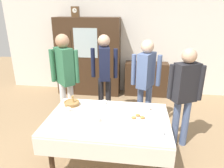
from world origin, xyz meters
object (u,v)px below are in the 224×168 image
at_px(book_stack, 147,61).
at_px(pastry_plate, 138,118).
at_px(wall_cabinet, 88,57).
at_px(tea_cup_near_left, 161,133).
at_px(tea_cup_front_edge, 104,103).
at_px(person_by_cabinet, 185,90).
at_px(spoon_near_right, 126,130).
at_px(bread_basket, 72,103).
at_px(tea_cup_mid_left, 98,120).
at_px(tea_cup_back_edge, 68,110).
at_px(bookshelf_low, 146,79).
at_px(person_behind_table_right, 146,77).
at_px(spoon_front_edge, 125,114).
at_px(dining_table, 108,125).
at_px(tea_cup_mid_right, 148,109).
at_px(spoon_back_edge, 78,129).
at_px(tea_cup_far_left, 157,113).
at_px(person_beside_shelf, 104,69).
at_px(mantel_clock, 75,12).
at_px(person_behind_table_left, 65,73).

relative_size(book_stack, pastry_plate, 0.72).
relative_size(wall_cabinet, tea_cup_near_left, 14.93).
xyz_separation_m(tea_cup_front_edge, person_by_cabinet, (1.22, 0.15, 0.23)).
bearing_deg(wall_cabinet, spoon_near_right, -67.63).
distance_m(bread_basket, pastry_plate, 1.07).
distance_m(tea_cup_mid_left, tea_cup_back_edge, 0.53).
relative_size(bookshelf_low, person_behind_table_right, 0.65).
bearing_deg(tea_cup_front_edge, pastry_plate, -36.12).
bearing_deg(person_by_cabinet, bookshelf_low, 104.14).
bearing_deg(tea_cup_front_edge, spoon_front_edge, -39.25).
bearing_deg(tea_cup_back_edge, tea_cup_mid_left, -24.64).
distance_m(dining_table, book_stack, 2.72).
distance_m(book_stack, spoon_near_right, 2.90).
distance_m(spoon_near_right, person_by_cabinet, 1.20).
height_order(tea_cup_mid_right, spoon_back_edge, tea_cup_mid_right).
relative_size(tea_cup_far_left, bread_basket, 0.54).
relative_size(spoon_near_right, person_beside_shelf, 0.07).
bearing_deg(tea_cup_mid_right, mantel_clock, 127.41).
bearing_deg(tea_cup_mid_left, tea_cup_front_edge, 90.59).
xyz_separation_m(book_stack, person_behind_table_right, (-0.07, -1.56, 0.09)).
bearing_deg(tea_cup_near_left, wall_cabinet, 118.95).
bearing_deg(bookshelf_low, tea_cup_front_edge, -107.85).
height_order(book_stack, person_by_cabinet, person_by_cabinet).
bearing_deg(person_behind_table_right, person_by_cabinet, -40.02).
height_order(person_beside_shelf, person_behind_table_left, person_behind_table_left).
bearing_deg(tea_cup_mid_right, pastry_plate, -117.57).
bearing_deg(tea_cup_near_left, tea_cup_far_left, 92.55).
relative_size(person_behind_table_right, person_by_cabinet, 1.02).
relative_size(tea_cup_mid_right, spoon_near_right, 1.09).
bearing_deg(bread_basket, tea_cup_front_edge, 10.74).
bearing_deg(tea_cup_front_edge, bookshelf_low, 72.15).
relative_size(tea_cup_back_edge, spoon_near_right, 1.09).
distance_m(mantel_clock, spoon_front_edge, 3.10).
xyz_separation_m(spoon_back_edge, person_behind_table_right, (0.84, 1.38, 0.27)).
bearing_deg(wall_cabinet, tea_cup_far_left, -56.60).
bearing_deg(bookshelf_low, spoon_near_right, -96.30).
distance_m(bookshelf_low, person_behind_table_left, 2.37).
relative_size(bread_basket, person_beside_shelf, 0.14).
bearing_deg(tea_cup_far_left, tea_cup_back_edge, -176.43).
distance_m(person_beside_shelf, person_by_cabinet, 1.57).
distance_m(bookshelf_low, tea_cup_front_edge, 2.33).
relative_size(wall_cabinet, tea_cup_far_left, 14.93).
height_order(wall_cabinet, person_behind_table_right, wall_cabinet).
relative_size(tea_cup_near_left, spoon_front_edge, 1.09).
distance_m(bookshelf_low, tea_cup_far_left, 2.45).
distance_m(mantel_clock, person_beside_shelf, 1.84).
bearing_deg(tea_cup_mid_left, person_by_cabinet, 29.34).
bearing_deg(mantel_clock, person_beside_shelf, -54.00).
bearing_deg(tea_cup_mid_right, person_by_cabinet, 25.70).
bearing_deg(bookshelf_low, person_beside_shelf, -123.63).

